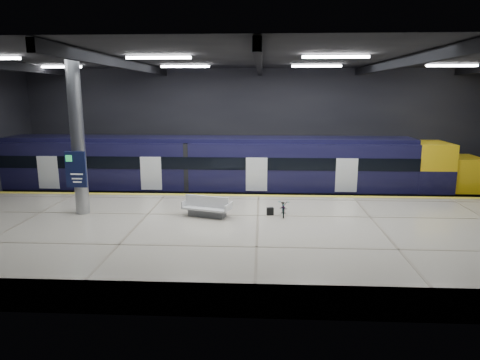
{
  "coord_description": "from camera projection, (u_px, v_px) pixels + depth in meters",
  "views": [
    {
      "loc": [
        0.14,
        -19.49,
        6.52
      ],
      "look_at": [
        -0.93,
        1.5,
        2.2
      ],
      "focal_mm": 32.0,
      "sensor_mm": 36.0,
      "label": 1
    }
  ],
  "objects": [
    {
      "name": "ground",
      "position": [
        258.0,
        232.0,
        20.39
      ],
      "size": [
        30.0,
        30.0,
        0.0
      ],
      "primitive_type": "plane",
      "color": "black",
      "rests_on": "ground"
    },
    {
      "name": "train",
      "position": [
        237.0,
        169.0,
        25.42
      ],
      "size": [
        29.4,
        2.84,
        3.79
      ],
      "color": "black",
      "rests_on": "ground"
    },
    {
      "name": "safety_strip",
      "position": [
        258.0,
        195.0,
        22.86
      ],
      "size": [
        30.0,
        0.4,
        0.01
      ],
      "primitive_type": "cube",
      "color": "yellow",
      "rests_on": "platform"
    },
    {
      "name": "room_shell",
      "position": [
        259.0,
        110.0,
        19.24
      ],
      "size": [
        30.1,
        16.1,
        8.05
      ],
      "color": "black",
      "rests_on": "ground"
    },
    {
      "name": "info_column",
      "position": [
        77.0,
        140.0,
        18.88
      ],
      "size": [
        0.9,
        0.78,
        6.9
      ],
      "color": "#9EA0A5",
      "rests_on": "platform"
    },
    {
      "name": "bicycle",
      "position": [
        284.0,
        207.0,
        19.12
      ],
      "size": [
        0.53,
        1.41,
        0.73
      ],
      "primitive_type": "imported",
      "rotation": [
        0.0,
        0.0,
        -0.03
      ],
      "color": "#99999E",
      "rests_on": "platform"
    },
    {
      "name": "rails",
      "position": [
        259.0,
        201.0,
        25.75
      ],
      "size": [
        30.0,
        1.52,
        0.16
      ],
      "color": "gray",
      "rests_on": "ground"
    },
    {
      "name": "pannier_bag",
      "position": [
        270.0,
        211.0,
        19.19
      ],
      "size": [
        0.33,
        0.24,
        0.35
      ],
      "primitive_type": "cube",
      "rotation": [
        0.0,
        0.0,
        0.21
      ],
      "color": "black",
      "rests_on": "platform"
    },
    {
      "name": "bench",
      "position": [
        207.0,
        209.0,
        18.97
      ],
      "size": [
        2.28,
        1.44,
        0.94
      ],
      "rotation": [
        0.0,
        0.0,
        -0.29
      ],
      "color": "#595B60",
      "rests_on": "platform"
    },
    {
      "name": "platform",
      "position": [
        257.0,
        238.0,
        17.83
      ],
      "size": [
        30.0,
        11.0,
        1.1
      ],
      "primitive_type": "cube",
      "color": "beige",
      "rests_on": "ground"
    }
  ]
}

